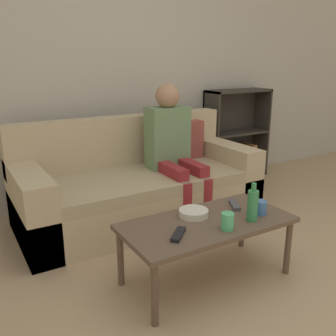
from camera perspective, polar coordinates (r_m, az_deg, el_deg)
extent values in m
plane|color=tan|center=(2.25, 17.89, -21.47)|extent=(22.00, 22.00, 0.00)
cube|color=#B7B2A8|center=(3.71, -8.72, 15.36)|extent=(12.00, 0.06, 2.60)
cube|color=tan|center=(3.27, -4.24, -5.10)|extent=(2.03, 0.90, 0.32)
cube|color=tan|center=(3.12, -3.57, -2.04)|extent=(1.59, 0.72, 0.10)
cube|color=tan|center=(3.44, -7.09, 4.24)|extent=(2.03, 0.18, 0.44)
cube|color=tan|center=(2.96, -20.18, -5.73)|extent=(0.22, 0.90, 0.58)
cube|color=tan|center=(3.69, 8.34, -0.55)|extent=(0.22, 0.90, 0.58)
cube|color=#93423D|center=(3.60, 2.60, 4.26)|extent=(0.36, 0.12, 0.36)
cube|color=#332D28|center=(4.18, 6.49, 4.60)|extent=(0.02, 0.28, 1.02)
cube|color=#332D28|center=(4.67, 13.93, 5.45)|extent=(0.02, 0.28, 1.02)
cube|color=#332D28|center=(4.51, 9.35, 5.35)|extent=(0.78, 0.02, 1.02)
cube|color=#332D28|center=(4.54, 10.10, -1.10)|extent=(0.78, 0.28, 0.02)
cube|color=#332D28|center=(4.41, 10.43, 5.32)|extent=(0.73, 0.28, 0.02)
cube|color=#332D28|center=(4.35, 10.75, 11.49)|extent=(0.78, 0.28, 0.02)
cube|color=#993D84|center=(4.28, 6.89, 0.43)|extent=(0.06, 0.23, 0.33)
cube|color=gold|center=(4.31, 7.60, 1.01)|extent=(0.05, 0.24, 0.40)
cube|color=#33519E|center=(4.35, 8.19, 0.30)|extent=(0.05, 0.17, 0.28)
cube|color=#993D84|center=(4.38, 8.84, 0.98)|extent=(0.05, 0.18, 0.37)
cube|color=#33519E|center=(4.42, 9.36, 1.01)|extent=(0.04, 0.21, 0.35)
cube|color=gold|center=(4.47, 9.96, 0.73)|extent=(0.06, 0.22, 0.29)
cube|color=#2D7A4C|center=(4.49, 10.57, 1.35)|extent=(0.05, 0.22, 0.37)
cube|color=#6699A8|center=(4.54, 11.11, 0.84)|extent=(0.04, 0.19, 0.28)
cube|color=#232328|center=(4.58, 11.63, 1.16)|extent=(0.05, 0.23, 0.31)
cube|color=#B77542|center=(4.61, 12.14, 1.49)|extent=(0.05, 0.22, 0.35)
cylinder|color=brown|center=(2.03, -2.04, -18.73)|extent=(0.04, 0.04, 0.37)
cylinder|color=brown|center=(2.58, 17.81, -11.45)|extent=(0.04, 0.04, 0.37)
cylinder|color=brown|center=(2.36, -7.26, -13.39)|extent=(0.04, 0.04, 0.37)
cylinder|color=brown|center=(2.84, 11.26, -8.22)|extent=(0.04, 0.04, 0.37)
cube|color=brown|center=(2.32, 6.01, -8.35)|extent=(1.06, 0.51, 0.03)
cylinder|color=maroon|center=(2.99, 2.80, -6.12)|extent=(0.09, 0.09, 0.42)
cylinder|color=maroon|center=(3.10, 5.93, -5.39)|extent=(0.09, 0.09, 0.42)
cube|color=maroon|center=(3.09, 0.53, -0.32)|extent=(0.10, 0.40, 0.09)
cube|color=maroon|center=(3.20, 3.61, 0.19)|extent=(0.10, 0.40, 0.09)
cube|color=#66845B|center=(3.29, -0.08, 4.66)|extent=(0.37, 0.20, 0.53)
sphere|color=#A87A5B|center=(3.24, -0.08, 10.92)|extent=(0.21, 0.21, 0.21)
cylinder|color=#3D70B2|center=(2.46, 13.83, -5.85)|extent=(0.08, 0.08, 0.09)
cylinder|color=#4CB77A|center=(2.20, 9.05, -8.04)|extent=(0.08, 0.08, 0.10)
cube|color=black|center=(2.12, 1.58, -10.06)|extent=(0.16, 0.15, 0.02)
cube|color=#47474C|center=(2.55, 10.11, -5.55)|extent=(0.12, 0.17, 0.02)
cylinder|color=beige|center=(2.36, 3.92, -6.86)|extent=(0.19, 0.19, 0.05)
cylinder|color=#33844C|center=(2.33, 12.77, -5.64)|extent=(0.07, 0.07, 0.19)
cylinder|color=#33844C|center=(2.29, 12.96, -2.84)|extent=(0.03, 0.03, 0.05)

